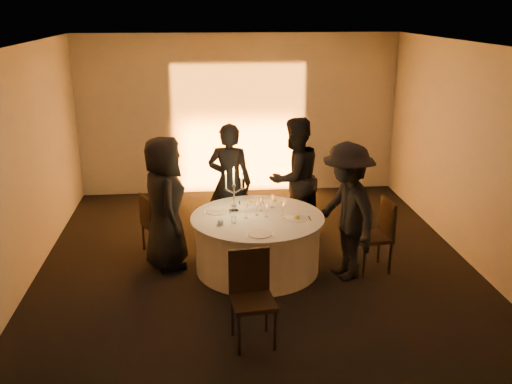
{
  "coord_description": "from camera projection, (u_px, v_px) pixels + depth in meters",
  "views": [
    {
      "loc": [
        -0.72,
        -7.13,
        3.48
      ],
      "look_at": [
        0.0,
        0.2,
        1.05
      ],
      "focal_mm": 40.0,
      "sensor_mm": 36.0,
      "label": 1
    }
  ],
  "objects": [
    {
      "name": "banquet_table",
      "position": [
        257.0,
        243.0,
        7.78
      ],
      "size": [
        1.8,
        1.8,
        0.77
      ],
      "color": "black",
      "rests_on": "floor"
    },
    {
      "name": "wall_left",
      "position": [
        20.0,
        170.0,
        7.15
      ],
      "size": [
        0.0,
        7.0,
        7.0
      ],
      "primitive_type": "plane",
      "rotation": [
        1.57,
        0.0,
        1.57
      ],
      "color": "beige",
      "rests_on": "floor"
    },
    {
      "name": "chair_front",
      "position": [
        251.0,
        291.0,
        6.07
      ],
      "size": [
        0.5,
        0.5,
        1.02
      ],
      "rotation": [
        0.0,
        0.0,
        0.13
      ],
      "color": "black",
      "rests_on": "floor"
    },
    {
      "name": "wall_back",
      "position": [
        239.0,
        115.0,
        10.73
      ],
      "size": [
        7.0,
        0.0,
        7.0
      ],
      "primitive_type": "plane",
      "rotation": [
        1.57,
        0.0,
        0.0
      ],
      "color": "beige",
      "rests_on": "floor"
    },
    {
      "name": "guest_right",
      "position": [
        347.0,
        212.0,
        7.41
      ],
      "size": [
        0.98,
        1.33,
        1.83
      ],
      "primitive_type": "imported",
      "rotation": [
        0.0,
        0.0,
        -1.29
      ],
      "color": "black",
      "rests_on": "floor"
    },
    {
      "name": "plate_left",
      "position": [
        217.0,
        211.0,
        7.82
      ],
      "size": [
        0.36,
        0.29,
        0.01
      ],
      "color": "white",
      "rests_on": "banquet_table"
    },
    {
      "name": "guest_back_left",
      "position": [
        230.0,
        183.0,
        8.62
      ],
      "size": [
        0.76,
        0.6,
        1.83
      ],
      "primitive_type": "imported",
      "rotation": [
        0.0,
        0.0,
        2.86
      ],
      "color": "black",
      "rests_on": "floor"
    },
    {
      "name": "floor",
      "position": [
        257.0,
        268.0,
        7.9
      ],
      "size": [
        7.0,
        7.0,
        0.0
      ],
      "primitive_type": "plane",
      "color": "black",
      "rests_on": "ground"
    },
    {
      "name": "plate_front",
      "position": [
        260.0,
        234.0,
        7.05
      ],
      "size": [
        0.36,
        0.29,
        0.01
      ],
      "color": "white",
      "rests_on": "banquet_table"
    },
    {
      "name": "chair_back_left",
      "position": [
        234.0,
        199.0,
        9.23
      ],
      "size": [
        0.42,
        0.42,
        0.85
      ],
      "rotation": [
        0.0,
        0.0,
        3.01
      ],
      "color": "black",
      "rests_on": "floor"
    },
    {
      "name": "wine_glass_a",
      "position": [
        257.0,
        206.0,
        7.66
      ],
      "size": [
        0.07,
        0.07,
        0.19
      ],
      "color": "silver",
      "rests_on": "banquet_table"
    },
    {
      "name": "chair_left",
      "position": [
        153.0,
        221.0,
        8.27
      ],
      "size": [
        0.52,
        0.52,
        0.88
      ],
      "rotation": [
        0.0,
        0.0,
        2.06
      ],
      "color": "black",
      "rests_on": "floor"
    },
    {
      "name": "uplighter_fixture",
      "position": [
        241.0,
        193.0,
        10.9
      ],
      "size": [
        0.25,
        0.12,
        0.1
      ],
      "primitive_type": "cube",
      "color": "black",
      "rests_on": "floor"
    },
    {
      "name": "wine_glass_c",
      "position": [
        261.0,
        201.0,
        7.82
      ],
      "size": [
        0.07,
        0.07,
        0.19
      ],
      "color": "silver",
      "rests_on": "banquet_table"
    },
    {
      "name": "wine_glass_f",
      "position": [
        246.0,
        208.0,
        7.56
      ],
      "size": [
        0.07,
        0.07,
        0.19
      ],
      "color": "silver",
      "rests_on": "banquet_table"
    },
    {
      "name": "coffee_cup",
      "position": [
        220.0,
        223.0,
        7.36
      ],
      "size": [
        0.11,
        0.11,
        0.07
      ],
      "color": "white",
      "rests_on": "banquet_table"
    },
    {
      "name": "wine_glass_e",
      "position": [
        283.0,
        206.0,
        7.65
      ],
      "size": [
        0.07,
        0.07,
        0.19
      ],
      "color": "silver",
      "rests_on": "banquet_table"
    },
    {
      "name": "wine_glass_b",
      "position": [
        272.0,
        198.0,
        7.94
      ],
      "size": [
        0.07,
        0.07,
        0.19
      ],
      "color": "silver",
      "rests_on": "banquet_table"
    },
    {
      "name": "guest_back_right",
      "position": [
        294.0,
        178.0,
        8.73
      ],
      "size": [
        1.16,
        1.09,
        1.89
      ],
      "primitive_type": "imported",
      "rotation": [
        0.0,
        0.0,
        -2.6
      ],
      "color": "black",
      "rests_on": "floor"
    },
    {
      "name": "wine_glass_d",
      "position": [
        267.0,
        207.0,
        7.6
      ],
      "size": [
        0.07,
        0.07,
        0.19
      ],
      "color": "silver",
      "rests_on": "banquet_table"
    },
    {
      "name": "plate_back_left",
      "position": [
        251.0,
        202.0,
        8.17
      ],
      "size": [
        0.36,
        0.28,
        0.08
      ],
      "color": "white",
      "rests_on": "banquet_table"
    },
    {
      "name": "wall_right",
      "position": [
        478.0,
        158.0,
        7.71
      ],
      "size": [
        0.0,
        7.0,
        7.0
      ],
      "primitive_type": "plane",
      "rotation": [
        1.57,
        0.0,
        -1.57
      ],
      "color": "beige",
      "rests_on": "floor"
    },
    {
      "name": "guest_left",
      "position": [
        165.0,
        203.0,
        7.72
      ],
      "size": [
        0.75,
        1.0,
        1.84
      ],
      "primitive_type": "imported",
      "rotation": [
        0.0,
        0.0,
        1.77
      ],
      "color": "black",
      "rests_on": "floor"
    },
    {
      "name": "candelabra",
      "position": [
        234.0,
        196.0,
        7.76
      ],
      "size": [
        0.27,
        0.13,
        0.64
      ],
      "color": "silver",
      "rests_on": "banquet_table"
    },
    {
      "name": "plate_right",
      "position": [
        297.0,
        218.0,
        7.55
      ],
      "size": [
        0.36,
        0.28,
        0.08
      ],
      "color": "white",
      "rests_on": "banquet_table"
    },
    {
      "name": "ceiling",
      "position": [
        258.0,
        46.0,
        6.96
      ],
      "size": [
        7.0,
        7.0,
        0.0
      ],
      "primitive_type": "plane",
      "rotation": [
        3.14,
        0.0,
        0.0
      ],
      "color": "white",
      "rests_on": "wall_back"
    },
    {
      "name": "plate_back_right",
      "position": [
        275.0,
        201.0,
        8.2
      ],
      "size": [
        0.35,
        0.3,
        0.08
      ],
      "color": "white",
      "rests_on": "banquet_table"
    },
    {
      "name": "chair_back_right",
      "position": [
        297.0,
        198.0,
        9.18
      ],
      "size": [
        0.54,
        0.54,
        0.92
      ],
      "rotation": [
        0.0,
        0.0,
        -2.68
      ],
      "color": "black",
      "rests_on": "floor"
    },
    {
      "name": "tumbler_a",
      "position": [
        233.0,
        207.0,
        7.87
      ],
      "size": [
        0.07,
        0.07,
        0.09
      ],
      "primitive_type": "cylinder",
      "color": "silver",
      "rests_on": "banquet_table"
    },
    {
      "name": "wall_front",
      "position": [
        306.0,
        292.0,
        4.12
      ],
      "size": [
        7.0,
        0.0,
        7.0
      ],
      "primitive_type": "plane",
      "rotation": [
        -1.57,
        0.0,
        0.0
      ],
      "color": "beige",
      "rests_on": "floor"
    },
    {
      "name": "tumbler_b",
      "position": [
        234.0,
        220.0,
        7.41
      ],
      "size": [
        0.07,
        0.07,
        0.09
      ],
      "primitive_type": "cylinder",
      "color": "silver",
      "rests_on": "banquet_table"
    },
    {
      "name": "chair_right",
      "position": [
        379.0,
        231.0,
        7.71
      ],
      "size": [
        0.48,
        0.48,
        1.0
      ],
      "rotation": [
        0.0,
        0.0,
        -1.46
      ],
      "color": "black",
      "rests_on": "floor"
    }
  ]
}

